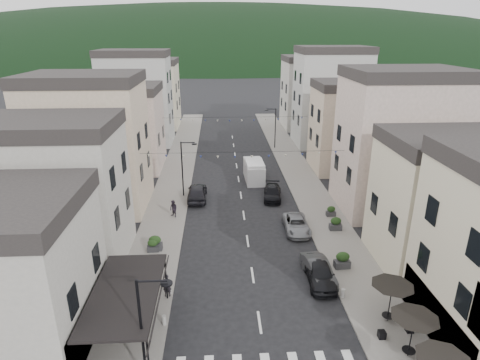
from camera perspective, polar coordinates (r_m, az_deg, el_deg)
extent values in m
cube|color=slate|center=(48.76, -9.11, 0.45)|extent=(4.00, 76.00, 0.12)
cube|color=slate|center=(49.44, 8.44, 0.77)|extent=(4.00, 76.00, 0.12)
ellipsoid|color=black|center=(314.03, -2.83, 17.42)|extent=(640.00, 360.00, 70.00)
cube|color=black|center=(23.47, -16.02, -15.08)|extent=(3.60, 7.50, 0.15)
cube|color=black|center=(23.43, -11.43, -16.21)|extent=(0.34, 7.50, 0.99)
cylinder|color=black|center=(26.90, -10.46, -13.66)|extent=(0.10, 0.10, 3.20)
cube|color=#A9A59B|center=(32.31, -25.18, -2.50)|extent=(10.00, 7.00, 10.00)
cube|color=#262323|center=(30.78, -26.71, 6.98)|extent=(10.20, 7.14, 1.00)
cube|color=tan|center=(40.91, -20.48, 4.23)|extent=(10.00, 8.00, 12.00)
cube|color=#262323|center=(39.74, -21.66, 13.25)|extent=(10.20, 8.16, 1.00)
cube|color=#AD978C|center=(52.42, -16.66, 6.61)|extent=(10.00, 8.00, 9.50)
cube|color=#262323|center=(51.49, -17.26, 12.28)|extent=(10.20, 8.16, 1.00)
cube|color=#B3B2AD|center=(63.59, -14.44, 10.75)|extent=(10.00, 7.00, 13.00)
cube|color=#262323|center=(62.87, -15.02, 17.04)|extent=(10.20, 7.14, 1.00)
cube|color=beige|center=(75.41, -12.69, 11.57)|extent=(10.00, 9.00, 11.00)
cube|color=#262323|center=(74.77, -13.06, 16.10)|extent=(10.20, 9.18, 1.00)
cube|color=beige|center=(32.86, 27.87, -3.53)|extent=(10.00, 7.00, 9.00)
cube|color=#262323|center=(31.38, 29.37, 4.86)|extent=(10.20, 7.14, 1.00)
cube|color=#AD978C|center=(40.65, 21.40, 4.38)|extent=(10.00, 8.00, 12.50)
cube|color=#262323|center=(39.49, 22.69, 13.82)|extent=(10.20, 8.16, 1.00)
cube|color=tan|center=(51.75, 15.97, 6.80)|extent=(10.00, 7.00, 10.00)
cube|color=#262323|center=(50.81, 16.58, 12.82)|extent=(10.20, 7.14, 1.00)
cube|color=#B3B2AD|center=(62.66, 12.66, 11.00)|extent=(10.00, 8.00, 13.50)
cube|color=#262323|center=(61.95, 13.20, 17.61)|extent=(10.20, 8.16, 1.00)
cube|color=#A9A59B|center=(74.31, 10.16, 11.81)|extent=(10.00, 9.00, 11.50)
cube|color=#262323|center=(73.66, 10.47, 16.61)|extent=(10.20, 9.18, 1.00)
cylinder|color=black|center=(24.51, 23.13, -20.03)|extent=(0.06, 0.06, 2.30)
cone|color=black|center=(23.84, 23.51, -17.99)|extent=(2.50, 2.50, 0.55)
cylinder|color=black|center=(25.00, 22.86, -21.40)|extent=(0.70, 0.70, 0.04)
cylinder|color=black|center=(26.46, 20.49, -16.27)|extent=(0.06, 0.06, 2.30)
cone|color=black|center=(25.84, 20.80, -14.30)|extent=(2.50, 2.50, 0.55)
cylinder|color=black|center=(26.92, 20.28, -17.61)|extent=(0.70, 0.70, 0.04)
cylinder|color=black|center=(21.00, -13.79, -20.38)|extent=(0.14, 0.14, 6.00)
cylinder|color=black|center=(19.13, -12.42, -13.86)|extent=(1.40, 0.10, 0.10)
cylinder|color=black|center=(19.12, -10.40, -14.27)|extent=(0.56, 0.56, 0.08)
cylinder|color=black|center=(42.01, -8.21, 1.45)|extent=(0.14, 0.14, 6.00)
cylinder|color=black|center=(41.11, -7.44, 5.30)|extent=(1.40, 0.10, 0.10)
cylinder|color=black|center=(41.11, -6.52, 5.12)|extent=(0.56, 0.56, 0.08)
cylinder|color=black|center=(59.74, 5.04, 7.29)|extent=(0.14, 0.14, 6.00)
cylinder|color=black|center=(59.06, 4.44, 10.03)|extent=(1.40, 0.10, 0.10)
cylinder|color=black|center=(59.00, 3.81, 9.89)|extent=(0.56, 0.56, 0.08)
cylinder|color=gray|center=(25.60, -10.74, -18.98)|extent=(0.26, 0.26, 0.60)
cylinder|color=gray|center=(27.96, -9.97, -15.09)|extent=(0.26, 0.26, 0.60)
cylinder|color=gray|center=(28.09, 14.46, -15.30)|extent=(0.26, 0.26, 0.60)
cylinder|color=black|center=(37.18, 0.48, 4.00)|extent=(19.00, 0.02, 0.02)
cone|color=beige|center=(37.72, -12.87, 3.43)|extent=(0.28, 0.28, 0.24)
cone|color=navy|center=(37.51, -10.47, 3.37)|extent=(0.28, 0.28, 0.24)
cone|color=beige|center=(37.36, -8.05, 3.31)|extent=(0.28, 0.28, 0.24)
cone|color=navy|center=(37.27, -5.62, 3.28)|extent=(0.28, 0.28, 0.24)
cone|color=beige|center=(37.25, -3.18, 3.26)|extent=(0.28, 0.28, 0.24)
cone|color=navy|center=(37.28, -0.74, 3.27)|extent=(0.28, 0.28, 0.24)
cone|color=beige|center=(37.38, 1.69, 3.30)|extent=(0.28, 0.28, 0.24)
cone|color=navy|center=(37.53, 4.11, 3.37)|extent=(0.28, 0.28, 0.24)
cone|color=beige|center=(37.75, 6.50, 3.46)|extent=(0.28, 0.28, 0.24)
cone|color=navy|center=(38.02, 8.86, 3.57)|extent=(0.28, 0.28, 0.24)
cone|color=beige|center=(38.35, 11.19, 3.70)|extent=(0.28, 0.28, 0.24)
cone|color=navy|center=(38.75, 13.47, 3.83)|extent=(0.28, 0.28, 0.24)
cylinder|color=black|center=(52.70, -0.62, 8.93)|extent=(19.00, 0.02, 0.02)
cone|color=beige|center=(53.08, -10.15, 8.50)|extent=(0.28, 0.28, 0.24)
cone|color=navy|center=(52.93, -8.43, 8.46)|extent=(0.28, 0.28, 0.24)
cone|color=beige|center=(52.83, -6.70, 8.43)|extent=(0.28, 0.28, 0.24)
cone|color=navy|center=(52.76, -4.96, 8.41)|extent=(0.28, 0.28, 0.24)
cone|color=beige|center=(52.75, -3.22, 8.40)|extent=(0.28, 0.28, 0.24)
cone|color=navy|center=(52.77, -1.48, 8.40)|extent=(0.28, 0.28, 0.24)
cone|color=beige|center=(52.84, 0.25, 8.42)|extent=(0.28, 0.28, 0.24)
cone|color=navy|center=(52.95, 1.98, 8.46)|extent=(0.28, 0.28, 0.24)
cone|color=beige|center=(53.10, 3.71, 8.52)|extent=(0.28, 0.28, 0.24)
cone|color=navy|center=(53.30, 5.42, 8.59)|extent=(0.28, 0.28, 0.24)
cone|color=beige|center=(53.53, 7.12, 8.66)|extent=(0.28, 0.28, 0.24)
cone|color=navy|center=(53.82, 8.80, 8.74)|extent=(0.28, 0.28, 0.24)
imported|color=black|center=(29.10, 11.31, -12.84)|extent=(1.95, 4.47, 1.50)
imported|color=#323234|center=(29.52, 11.07, -12.43)|extent=(1.96, 4.33, 1.38)
imported|color=gray|center=(35.62, 8.03, -6.30)|extent=(2.12, 4.49, 1.24)
imported|color=black|center=(42.02, 4.64, -1.84)|extent=(2.33, 4.57, 1.27)
imported|color=black|center=(41.83, -6.11, -1.72)|extent=(1.96, 4.84, 1.65)
cube|color=silver|center=(47.02, 2.00, 1.25)|extent=(2.19, 5.18, 2.13)
cube|color=silver|center=(46.06, 2.11, 2.30)|extent=(2.08, 3.47, 0.53)
cylinder|color=black|center=(45.38, 1.20, -0.41)|extent=(0.29, 0.75, 0.75)
cylinder|color=black|center=(45.58, 3.34, -0.34)|extent=(0.29, 0.75, 0.75)
cylinder|color=black|center=(48.96, 0.73, 1.19)|extent=(0.29, 0.75, 0.75)
cylinder|color=black|center=(49.15, 2.71, 1.24)|extent=(0.29, 0.75, 0.75)
imported|color=black|center=(27.49, -10.31, -14.57)|extent=(0.59, 0.40, 1.57)
imported|color=#261F29|center=(38.01, -9.44, -4.06)|extent=(1.01, 0.99, 1.64)
cube|color=#292A2C|center=(32.91, -12.25, -9.51)|extent=(0.95, 0.56, 0.46)
ellipsoid|color=black|center=(32.67, -12.32, -8.74)|extent=(0.81, 0.52, 0.59)
cube|color=#2F2F32|center=(33.06, -11.94, -9.25)|extent=(1.11, 0.61, 0.55)
ellipsoid|color=black|center=(32.77, -12.02, -8.33)|extent=(0.97, 0.62, 0.71)
cube|color=#323235|center=(31.08, 14.31, -11.51)|extent=(1.19, 0.71, 0.57)
ellipsoid|color=black|center=(30.76, 14.41, -10.51)|extent=(1.01, 0.64, 0.73)
cube|color=#323235|center=(36.36, 13.41, -6.51)|extent=(1.08, 0.61, 0.53)
ellipsoid|color=black|center=(36.11, 13.49, -5.68)|extent=(0.94, 0.60, 0.68)
cube|color=#313133|center=(38.89, 12.79, -4.69)|extent=(0.91, 0.53, 0.44)
ellipsoid|color=black|center=(38.69, 12.85, -4.04)|extent=(0.77, 0.49, 0.56)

